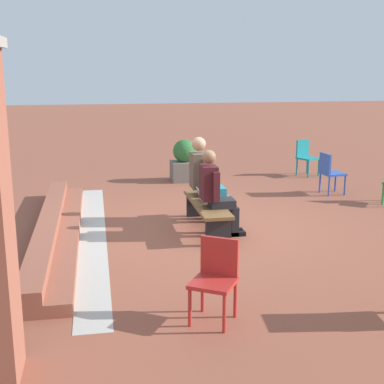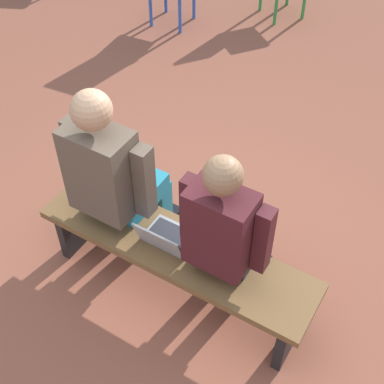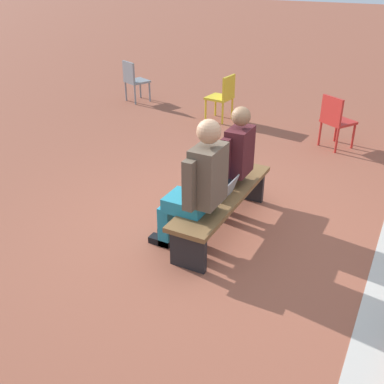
# 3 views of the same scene
# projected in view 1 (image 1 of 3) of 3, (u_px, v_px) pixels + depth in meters

# --- Properties ---
(ground_plane) EXTENTS (60.00, 60.00, 0.00)m
(ground_plane) POSITION_uv_depth(u_px,v_px,m) (207.00, 229.00, 8.56)
(ground_plane) COLOR brown
(concrete_strip) EXTENTS (6.30, 0.40, 0.01)m
(concrete_strip) POSITION_uv_depth(u_px,v_px,m) (93.00, 236.00, 8.20)
(concrete_strip) COLOR #B7B2A8
(concrete_strip) RESTS_ON ground
(brick_steps) EXTENTS (5.50, 0.60, 0.30)m
(brick_steps) POSITION_uv_depth(u_px,v_px,m) (56.00, 230.00, 8.07)
(brick_steps) COLOR #93513D
(brick_steps) RESTS_ON ground
(bench) EXTENTS (1.80, 0.44, 0.45)m
(bench) POSITION_uv_depth(u_px,v_px,m) (207.00, 208.00, 8.43)
(bench) COLOR brown
(bench) RESTS_ON ground
(person_student) EXTENTS (0.53, 0.67, 1.33)m
(person_student) POSITION_uv_depth(u_px,v_px,m) (216.00, 190.00, 8.06)
(person_student) COLOR #232328
(person_student) RESTS_ON ground
(person_adult) EXTENTS (0.59, 0.75, 1.42)m
(person_adult) POSITION_uv_depth(u_px,v_px,m) (205.00, 178.00, 8.80)
(person_adult) COLOR teal
(person_adult) RESTS_ON ground
(laptop) EXTENTS (0.32, 0.29, 0.21)m
(laptop) POSITION_uv_depth(u_px,v_px,m) (205.00, 198.00, 8.45)
(laptop) COLOR #9EA0A5
(laptop) RESTS_ON bench
(plastic_chair_mid_courtyard) EXTENTS (0.58, 0.58, 0.84)m
(plastic_chair_mid_courtyard) POSITION_uv_depth(u_px,v_px,m) (216.00, 275.00, 5.40)
(plastic_chair_mid_courtyard) COLOR red
(plastic_chair_mid_courtyard) RESTS_ON ground
(plastic_chair_near_bench_left) EXTENTS (0.56, 0.56, 0.84)m
(plastic_chair_near_bench_left) POSITION_uv_depth(u_px,v_px,m) (306.00, 155.00, 12.68)
(plastic_chair_near_bench_left) COLOR teal
(plastic_chair_near_bench_left) RESTS_ON ground
(plastic_chair_far_left) EXTENTS (0.46, 0.46, 0.84)m
(plastic_chair_far_left) POSITION_uv_depth(u_px,v_px,m) (330.00, 171.00, 10.79)
(plastic_chair_far_left) COLOR #2D56B7
(plastic_chair_far_left) RESTS_ON ground
(planter) EXTENTS (0.60, 0.60, 0.94)m
(planter) POSITION_uv_depth(u_px,v_px,m) (185.00, 162.00, 12.09)
(planter) COLOR #6B665B
(planter) RESTS_ON ground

